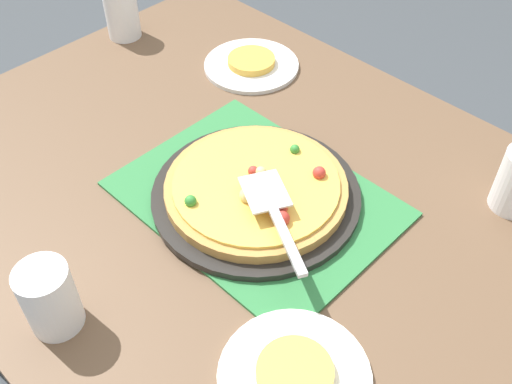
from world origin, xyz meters
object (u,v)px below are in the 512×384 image
(pizza_server, at_px, (274,211))
(served_slice_right, at_px, (295,372))
(plate_far_right, at_px, (294,377))
(cup_near, at_px, (50,298))
(plate_near_left, at_px, (251,65))
(pizza, at_px, (257,187))
(served_slice_left, at_px, (251,61))
(pizza_pan, at_px, (256,195))
(cup_corner, at_px, (122,13))

(pizza_server, bearing_deg, served_slice_right, 139.89)
(plate_far_right, bearing_deg, cup_near, 29.42)
(served_slice_right, bearing_deg, plate_near_left, -40.89)
(plate_near_left, xyz_separation_m, plate_far_right, (-0.59, 0.51, 0.00))
(cup_near, bearing_deg, pizza_server, -109.36)
(pizza, bearing_deg, served_slice_left, -44.11)
(pizza_pan, bearing_deg, pizza_server, 151.75)
(pizza_pan, xyz_separation_m, plate_near_left, (0.31, -0.30, -0.01))
(pizza_pan, relative_size, plate_far_right, 1.73)
(cup_near, bearing_deg, pizza, -95.53)
(plate_near_left, bearing_deg, plate_far_right, 139.11)
(served_slice_left, relative_size, served_slice_right, 1.00)
(pizza_pan, bearing_deg, served_slice_left, -44.23)
(plate_far_right, height_order, served_slice_right, served_slice_right)
(cup_near, height_order, pizza_server, cup_near)
(pizza, xyz_separation_m, plate_near_left, (0.31, -0.30, -0.03))
(plate_far_right, height_order, cup_near, cup_near)
(served_slice_left, height_order, served_slice_right, same)
(cup_near, distance_m, cup_corner, 0.83)
(plate_near_left, distance_m, cup_near, 0.75)
(served_slice_right, height_order, pizza_server, pizza_server)
(plate_near_left, bearing_deg, pizza_server, 138.72)
(plate_far_right, distance_m, cup_corner, 1.00)
(cup_corner, bearing_deg, pizza_pan, 164.17)
(pizza, relative_size, pizza_server, 1.48)
(cup_near, relative_size, cup_corner, 1.00)
(cup_near, xyz_separation_m, pizza_server, (-0.12, -0.35, 0.01))
(cup_near, bearing_deg, plate_near_left, -68.69)
(plate_far_right, relative_size, served_slice_left, 2.00)
(cup_corner, xyz_separation_m, pizza_server, (-0.72, 0.23, 0.01))
(served_slice_left, xyz_separation_m, pizza_server, (-0.39, 0.35, 0.05))
(pizza, relative_size, plate_far_right, 1.50)
(pizza, bearing_deg, pizza_pan, -15.61)
(pizza_server, bearing_deg, plate_near_left, -41.28)
(plate_near_left, xyz_separation_m, served_slice_left, (0.00, 0.00, 0.01))
(pizza, height_order, cup_corner, cup_corner)
(pizza_pan, relative_size, cup_near, 3.17)
(cup_near, bearing_deg, plate_far_right, -150.58)
(pizza, bearing_deg, served_slice_right, 143.01)
(pizza_pan, height_order, cup_corner, cup_corner)
(pizza, bearing_deg, plate_far_right, 143.01)
(pizza, relative_size, served_slice_left, 3.00)
(cup_corner, height_order, pizza_server, cup_corner)
(plate_far_right, xyz_separation_m, served_slice_right, (0.00, 0.00, 0.01))
(plate_far_right, distance_m, pizza_server, 0.27)
(served_slice_left, bearing_deg, cup_near, 111.31)
(pizza_server, bearing_deg, cup_near, 70.64)
(served_slice_right, relative_size, pizza_server, 0.49)
(pizza, xyz_separation_m, served_slice_left, (0.31, -0.30, -0.02))
(served_slice_right, bearing_deg, cup_near, 29.42)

